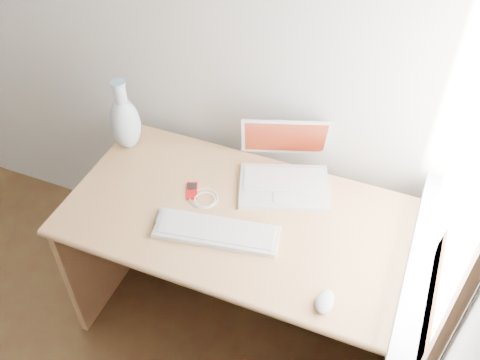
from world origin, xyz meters
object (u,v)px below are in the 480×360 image
at_px(desk, 254,237).
at_px(external_keyboard, 217,232).
at_px(vase, 125,122).
at_px(laptop, 289,171).

height_order(desk, external_keyboard, external_keyboard).
relative_size(desk, external_keyboard, 2.94).
bearing_deg(vase, desk, -10.25).
xyz_separation_m(desk, external_keyboard, (-0.07, -0.21, 0.23)).
relative_size(laptop, vase, 1.27).
bearing_deg(external_keyboard, laptop, 57.07).
bearing_deg(desk, external_keyboard, -109.79).
height_order(desk, vase, vase).
distance_m(external_keyboard, vase, 0.66).
xyz_separation_m(desk, vase, (-0.64, 0.12, 0.35)).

